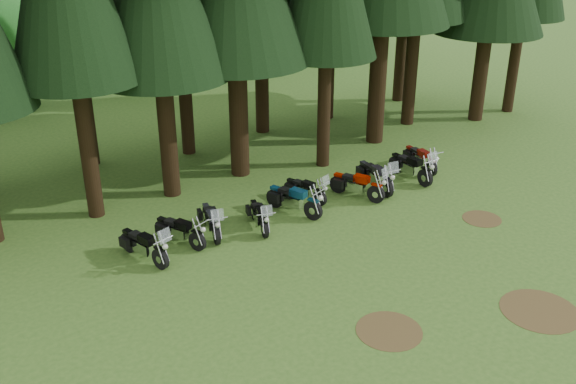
% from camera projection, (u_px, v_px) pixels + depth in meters
% --- Properties ---
extents(ground, '(120.00, 120.00, 0.00)m').
position_uv_depth(ground, '(408.00, 265.00, 20.32)').
color(ground, '#375F1F').
rests_on(ground, ground).
extents(decid_4, '(5.93, 5.76, 7.41)m').
position_uv_depth(decid_4, '(98.00, 13.00, 38.13)').
color(decid_4, black).
rests_on(decid_4, ground).
extents(dirt_patch_0, '(1.80, 1.80, 0.01)m').
position_uv_depth(dirt_patch_0, '(389.00, 331.00, 17.19)').
color(dirt_patch_0, '#4C3D1E').
rests_on(dirt_patch_0, ground).
extents(dirt_patch_1, '(1.40, 1.40, 0.01)m').
position_uv_depth(dirt_patch_1, '(482.00, 219.00, 23.22)').
color(dirt_patch_1, '#4C3D1E').
rests_on(dirt_patch_1, ground).
extents(dirt_patch_2, '(2.20, 2.20, 0.01)m').
position_uv_depth(dirt_patch_2, '(540.00, 311.00, 18.03)').
color(dirt_patch_2, '#4C3D1E').
rests_on(dirt_patch_2, ground).
extents(motorcycle_0, '(0.72, 2.36, 1.48)m').
position_uv_depth(motorcycle_0, '(144.00, 246.00, 20.37)').
color(motorcycle_0, black).
rests_on(motorcycle_0, ground).
extents(motorcycle_1, '(0.81, 2.14, 0.90)m').
position_uv_depth(motorcycle_1, '(179.00, 232.00, 21.36)').
color(motorcycle_1, black).
rests_on(motorcycle_1, ground).
extents(motorcycle_2, '(1.01, 2.21, 1.42)m').
position_uv_depth(motorcycle_2, '(211.00, 221.00, 22.00)').
color(motorcycle_2, black).
rests_on(motorcycle_2, ground).
extents(motorcycle_3, '(1.00, 2.05, 1.33)m').
position_uv_depth(motorcycle_3, '(259.00, 217.00, 22.40)').
color(motorcycle_3, black).
rests_on(motorcycle_3, ground).
extents(motorcycle_4, '(0.78, 2.41, 1.00)m').
position_uv_depth(motorcycle_4, '(294.00, 201.00, 23.44)').
color(motorcycle_4, black).
rests_on(motorcycle_4, ground).
extents(motorcycle_5, '(0.65, 2.06, 1.30)m').
position_uv_depth(motorcycle_5, '(305.00, 190.00, 24.46)').
color(motorcycle_5, black).
rests_on(motorcycle_5, ground).
extents(motorcycle_6, '(1.01, 2.37, 1.51)m').
position_uv_depth(motorcycle_6, '(357.00, 186.00, 24.68)').
color(motorcycle_6, black).
rests_on(motorcycle_6, ground).
extents(motorcycle_7, '(0.86, 2.48, 1.57)m').
position_uv_depth(motorcycle_7, '(375.00, 177.00, 25.43)').
color(motorcycle_7, black).
rests_on(motorcycle_7, ground).
extents(motorcycle_8, '(0.55, 2.50, 1.57)m').
position_uv_depth(motorcycle_8, '(411.00, 168.00, 26.28)').
color(motorcycle_8, black).
rests_on(motorcycle_8, ground).
extents(motorcycle_9, '(0.64, 2.21, 0.91)m').
position_uv_depth(motorcycle_9, '(420.00, 159.00, 27.32)').
color(motorcycle_9, black).
rests_on(motorcycle_9, ground).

